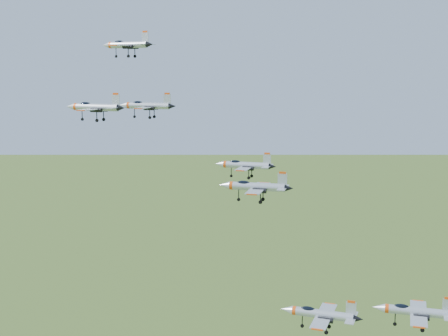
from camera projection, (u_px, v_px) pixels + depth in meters
The scene contains 7 objects.
jet_lead at pixel (127, 45), 129.26m from camera, with size 12.83×10.64×3.43m.
jet_left_high at pixel (146, 106), 114.15m from camera, with size 11.15×9.47×3.02m.
jet_right_high at pixel (94, 107), 98.91m from camera, with size 10.84×9.11×2.91m.
jet_left_low at pixel (244, 165), 109.22m from camera, with size 11.03×9.36×2.99m.
jet_right_low at pixel (255, 186), 88.32m from camera, with size 10.57×9.03×2.90m.
jet_trail at pixel (320, 314), 90.59m from camera, with size 12.04×10.16×3.24m.
jet_extra at pixel (415, 311), 100.68m from camera, with size 13.55×11.53×3.69m.
Camera 1 is at (66.94, -86.16, 138.50)m, focal length 50.00 mm.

